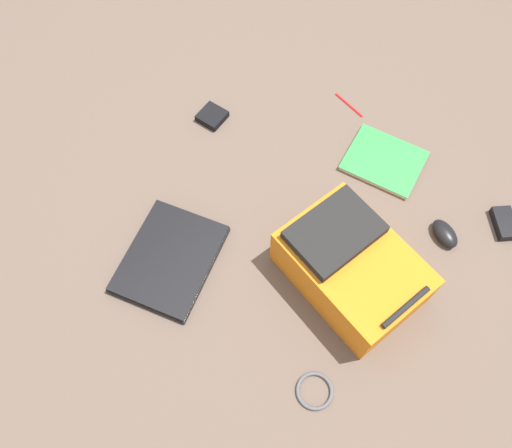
{
  "coord_description": "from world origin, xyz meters",
  "views": [
    {
      "loc": [
        0.55,
        0.56,
        1.49
      ],
      "look_at": [
        0.04,
        0.0,
        0.02
      ],
      "focal_mm": 36.08,
      "sensor_mm": 36.0,
      "label": 1
    }
  ],
  "objects": [
    {
      "name": "earbud_pouch",
      "position": [
        -0.14,
        -0.43,
        0.01
      ],
      "size": [
        0.11,
        0.11,
        0.03
      ],
      "primitive_type": "cube",
      "rotation": [
        0.0,
        0.0,
        0.22
      ],
      "color": "black",
      "rests_on": "ground_plane"
    },
    {
      "name": "pen_black",
      "position": [
        -0.55,
        -0.14,
        0.0
      ],
      "size": [
        0.02,
        0.14,
        0.01
      ],
      "primitive_type": "cylinder",
      "rotation": [
        1.57,
        0.0,
        -0.05
      ],
      "color": "red",
      "rests_on": "ground_plane"
    },
    {
      "name": "ground_plane",
      "position": [
        0.0,
        0.0,
        0.0
      ],
      "size": [
        3.84,
        3.84,
        0.0
      ],
      "primitive_type": "plane",
      "color": "brown"
    },
    {
      "name": "cable_coil",
      "position": [
        0.27,
        0.49,
        0.01
      ],
      "size": [
        0.11,
        0.11,
        0.01
      ],
      "primitive_type": "torus",
      "color": "#4C4C51",
      "rests_on": "ground_plane"
    },
    {
      "name": "laptop",
      "position": [
        0.32,
        -0.09,
        0.02
      ],
      "size": [
        0.42,
        0.38,
        0.03
      ],
      "color": "black",
      "rests_on": "ground_plane"
    },
    {
      "name": "computer_mouse",
      "position": [
        -0.38,
        0.43,
        0.02
      ],
      "size": [
        0.09,
        0.12,
        0.04
      ],
      "primitive_type": "ellipsoid",
      "rotation": [
        0.0,
        0.0,
        -0.31
      ],
      "color": "black",
      "rests_on": "ground_plane"
    },
    {
      "name": "backpack",
      "position": [
        -0.05,
        0.32,
        0.09
      ],
      "size": [
        0.31,
        0.43,
        0.2
      ],
      "color": "orange",
      "rests_on": "ground_plane"
    },
    {
      "name": "power_brick",
      "position": [
        -0.56,
        0.54,
        0.02
      ],
      "size": [
        0.12,
        0.13,
        0.03
      ],
      "primitive_type": "cube",
      "rotation": [
        0.0,
        0.0,
        2.48
      ],
      "color": "black",
      "rests_on": "ground_plane"
    },
    {
      "name": "book_red",
      "position": [
        -0.46,
        0.12,
        0.01
      ],
      "size": [
        0.28,
        0.31,
        0.02
      ],
      "color": "silver",
      "rests_on": "ground_plane"
    }
  ]
}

